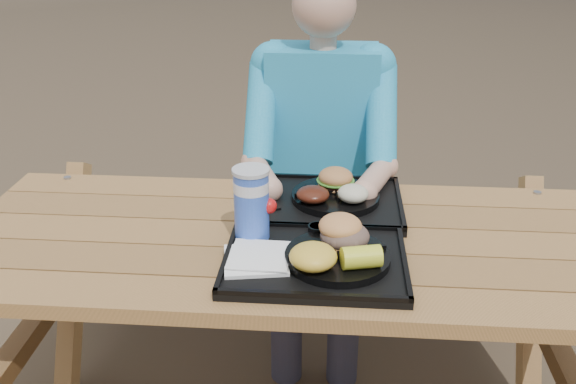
{
  "coord_description": "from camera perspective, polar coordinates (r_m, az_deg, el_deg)",
  "views": [
    {
      "loc": [
        0.12,
        -1.53,
        1.58
      ],
      "look_at": [
        0.0,
        0.0,
        0.88
      ],
      "focal_mm": 40.0,
      "sensor_mm": 36.0,
      "label": 1
    }
  ],
  "objects": [
    {
      "name": "picnic_table",
      "position": [
        1.95,
        0.0,
        -13.67
      ],
      "size": [
        1.8,
        1.49,
        0.75
      ],
      "primitive_type": null,
      "color": "#999999",
      "rests_on": "ground"
    },
    {
      "name": "tray_near",
      "position": [
        1.6,
        2.42,
        -6.25
      ],
      "size": [
        0.45,
        0.35,
        0.02
      ],
      "primitive_type": "cube",
      "color": "black",
      "rests_on": "picnic_table"
    },
    {
      "name": "tray_far",
      "position": [
        1.9,
        3.31,
        -1.05
      ],
      "size": [
        0.45,
        0.35,
        0.02
      ],
      "primitive_type": "cube",
      "color": "black",
      "rests_on": "picnic_table"
    },
    {
      "name": "plate_near",
      "position": [
        1.59,
        4.42,
        -5.79
      ],
      "size": [
        0.26,
        0.26,
        0.02
      ],
      "primitive_type": "cylinder",
      "color": "black",
      "rests_on": "tray_near"
    },
    {
      "name": "plate_far",
      "position": [
        1.9,
        4.23,
        -0.41
      ],
      "size": [
        0.26,
        0.26,
        0.02
      ],
      "primitive_type": "cylinder",
      "color": "black",
      "rests_on": "tray_far"
    },
    {
      "name": "napkin_stack",
      "position": [
        1.58,
        -2.88,
        -5.94
      ],
      "size": [
        0.18,
        0.18,
        0.02
      ],
      "primitive_type": "cube",
      "rotation": [
        0.0,
        0.0,
        0.17
      ],
      "color": "white",
      "rests_on": "tray_near"
    },
    {
      "name": "soda_cup",
      "position": [
        1.65,
        -3.26,
        -1.19
      ],
      "size": [
        0.09,
        0.09,
        0.18
      ],
      "primitive_type": "cylinder",
      "color": "blue",
      "rests_on": "tray_near"
    },
    {
      "name": "condiment_bbq",
      "position": [
        1.69,
        2.66,
        -3.46
      ],
      "size": [
        0.05,
        0.05,
        0.03
      ],
      "primitive_type": "cylinder",
      "color": "black",
      "rests_on": "tray_near"
    },
    {
      "name": "condiment_mustard",
      "position": [
        1.69,
        4.47,
        -3.65
      ],
      "size": [
        0.04,
        0.04,
        0.03
      ],
      "primitive_type": "cylinder",
      "color": "gold",
      "rests_on": "tray_near"
    },
    {
      "name": "sandwich",
      "position": [
        1.59,
        5.12,
        -2.78
      ],
      "size": [
        0.12,
        0.12,
        0.12
      ],
      "primitive_type": null,
      "color": "#DC8E4D",
      "rests_on": "plate_near"
    },
    {
      "name": "mac_cheese",
      "position": [
        1.51,
        2.25,
        -5.76
      ],
      "size": [
        0.11,
        0.11,
        0.06
      ],
      "primitive_type": "ellipsoid",
      "color": "yellow",
      "rests_on": "plate_near"
    },
    {
      "name": "corn_cob",
      "position": [
        1.52,
        6.53,
        -5.78
      ],
      "size": [
        0.11,
        0.11,
        0.05
      ],
      "primitive_type": null,
      "rotation": [
        0.0,
        0.0,
        0.24
      ],
      "color": "#EEF333",
      "rests_on": "plate_near"
    },
    {
      "name": "cutlery_far",
      "position": [
        1.91,
        -1.91,
        -0.51
      ],
      "size": [
        0.1,
        0.17,
        0.01
      ],
      "primitive_type": "cube",
      "rotation": [
        0.0,
        0.0,
        0.43
      ],
      "color": "black",
      "rests_on": "tray_far"
    },
    {
      "name": "burger",
      "position": [
        1.92,
        4.27,
        1.71
      ],
      "size": [
        0.11,
        0.11,
        0.09
      ],
      "primitive_type": null,
      "color": "#BB7842",
      "rests_on": "plate_far"
    },
    {
      "name": "baked_beans",
      "position": [
        1.83,
        2.23,
        -0.22
      ],
      "size": [
        0.09,
        0.09,
        0.04
      ],
      "primitive_type": "ellipsoid",
      "color": "#491B0E",
      "rests_on": "plate_far"
    },
    {
      "name": "potato_salad",
      "position": [
        1.84,
        5.81,
        -0.14
      ],
      "size": [
        0.09,
        0.09,
        0.05
      ],
      "primitive_type": "ellipsoid",
      "color": "beige",
      "rests_on": "plate_far"
    },
    {
      "name": "diner",
      "position": [
        2.34,
        2.87,
        0.86
      ],
      "size": [
        0.48,
        0.84,
        1.28
      ],
      "primitive_type": null,
      "color": "#1A9DB9",
      "rests_on": "ground"
    }
  ]
}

